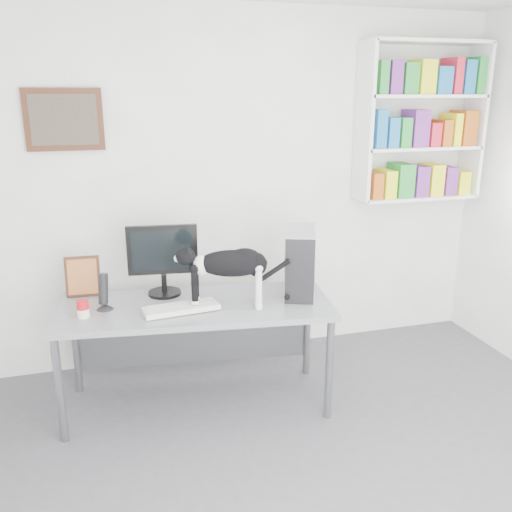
% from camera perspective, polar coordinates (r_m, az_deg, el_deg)
% --- Properties ---
extents(room, '(4.01, 4.01, 2.70)m').
position_cam_1_polar(room, '(2.43, 11.27, -0.94)').
color(room, '#57575C').
rests_on(room, ground).
extents(bookshelf, '(1.03, 0.28, 1.24)m').
position_cam_1_polar(bookshelf, '(4.63, 16.98, 13.31)').
color(bookshelf, white).
rests_on(bookshelf, room).
extents(wall_art, '(0.52, 0.04, 0.42)m').
position_cam_1_polar(wall_art, '(4.03, -19.56, 13.37)').
color(wall_art, '#4F2819').
rests_on(wall_art, room).
extents(desk, '(1.86, 0.91, 0.74)m').
position_cam_1_polar(desk, '(3.75, -6.24, -10.32)').
color(desk, slate).
rests_on(desk, room).
extents(monitor, '(0.49, 0.28, 0.50)m').
position_cam_1_polar(monitor, '(3.72, -9.77, -0.38)').
color(monitor, black).
rests_on(monitor, desk).
extents(keyboard, '(0.49, 0.23, 0.04)m').
position_cam_1_polar(keyboard, '(3.50, -7.90, -5.45)').
color(keyboard, silver).
rests_on(keyboard, desk).
extents(pc_tower, '(0.34, 0.49, 0.45)m').
position_cam_1_polar(pc_tower, '(3.71, 4.60, -0.62)').
color(pc_tower, '#A6A7AB').
rests_on(pc_tower, desk).
extents(speaker, '(0.15, 0.15, 0.25)m').
position_cam_1_polar(speaker, '(3.58, -15.76, -3.58)').
color(speaker, black).
rests_on(speaker, desk).
extents(leaning_print, '(0.23, 0.11, 0.28)m').
position_cam_1_polar(leaning_print, '(3.86, -17.79, -1.98)').
color(leaning_print, '#4F2819').
rests_on(leaning_print, desk).
extents(soup_can, '(0.08, 0.08, 0.11)m').
position_cam_1_polar(soup_can, '(3.52, -17.75, -5.34)').
color(soup_can, red).
rests_on(soup_can, desk).
extents(cat, '(0.68, 0.33, 0.40)m').
position_cam_1_polar(cat, '(3.45, -2.83, -2.33)').
color(cat, black).
rests_on(cat, desk).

